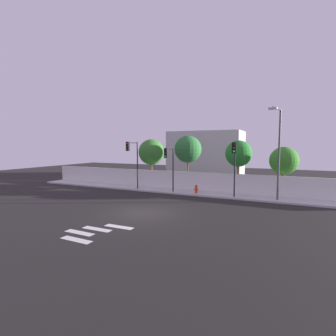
{
  "coord_description": "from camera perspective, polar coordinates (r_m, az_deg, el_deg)",
  "views": [
    {
      "loc": [
        8.9,
        -14.89,
        4.6
      ],
      "look_at": [
        -1.22,
        6.5,
        2.54
      ],
      "focal_mm": 27.36,
      "sensor_mm": 36.0,
      "label": 1
    }
  ],
  "objects": [
    {
      "name": "crosswalk_marking",
      "position": [
        14.67,
        -16.22,
        -13.48
      ],
      "size": [
        3.12,
        3.03,
        0.01
      ],
      "color": "silver",
      "rests_on": "ground"
    },
    {
      "name": "sidewalk",
      "position": [
        25.16,
        4.18,
        -5.4
      ],
      "size": [
        36.0,
        2.4,
        0.15
      ],
      "primitive_type": "cube",
      "color": "#B5B5B5",
      "rests_on": "ground"
    },
    {
      "name": "traffic_light_right",
      "position": [
        25.85,
        -7.94,
        2.93
      ],
      "size": [
        0.35,
        1.83,
        4.84
      ],
      "color": "black",
      "rests_on": "sidewalk"
    },
    {
      "name": "roadside_tree_rightmost",
      "position": [
        25.79,
        24.41,
        1.48
      ],
      "size": [
        2.56,
        2.56,
        4.52
      ],
      "color": "brown",
      "rests_on": "ground"
    },
    {
      "name": "roadside_tree_leftmost",
      "position": [
        29.46,
        -3.73,
        3.53
      ],
      "size": [
        2.94,
        2.94,
        5.34
      ],
      "color": "brown",
      "rests_on": "ground"
    },
    {
      "name": "roadside_tree_midright",
      "position": [
        26.15,
        15.46,
        3.08
      ],
      "size": [
        2.6,
        2.6,
        5.14
      ],
      "color": "brown",
      "rests_on": "ground"
    },
    {
      "name": "low_building_distant",
      "position": [
        40.13,
        8.44,
        3.2
      ],
      "size": [
        10.91,
        6.0,
        6.78
      ],
      "primitive_type": "cube",
      "color": "#B1B1B1",
      "rests_on": "ground"
    },
    {
      "name": "ground_plane",
      "position": [
        17.95,
        -5.45,
        -9.9
      ],
      "size": [
        80.0,
        80.0,
        0.0
      ],
      "primitive_type": "plane",
      "color": "black"
    },
    {
      "name": "perimeter_wall",
      "position": [
        26.2,
        5.21,
        -2.83
      ],
      "size": [
        36.0,
        0.18,
        1.8
      ],
      "primitive_type": "cube",
      "color": "silver",
      "rests_on": "sidewalk"
    },
    {
      "name": "fire_hydrant",
      "position": [
        24.28,
        6.29,
        -4.6
      ],
      "size": [
        0.44,
        0.26,
        0.79
      ],
      "color": "red",
      "rests_on": "sidewalk"
    },
    {
      "name": "traffic_light_left",
      "position": [
        24.04,
        0.23,
        1.78
      ],
      "size": [
        0.42,
        1.49,
        4.23
      ],
      "color": "black",
      "rests_on": "sidewalk"
    },
    {
      "name": "traffic_light_center",
      "position": [
        22.27,
        14.55,
        2.23
      ],
      "size": [
        0.36,
        1.33,
        4.73
      ],
      "color": "black",
      "rests_on": "sidewalk"
    },
    {
      "name": "street_lamp_curbside",
      "position": [
        22.36,
        23.34,
        4.32
      ],
      "size": [
        0.86,
        2.29,
        7.35
      ],
      "color": "#4C4C51",
      "rests_on": "sidewalk"
    },
    {
      "name": "roadside_tree_midleft",
      "position": [
        27.56,
        4.45,
        4.19
      ],
      "size": [
        2.91,
        2.91,
        5.69
      ],
      "color": "brown",
      "rests_on": "ground"
    }
  ]
}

